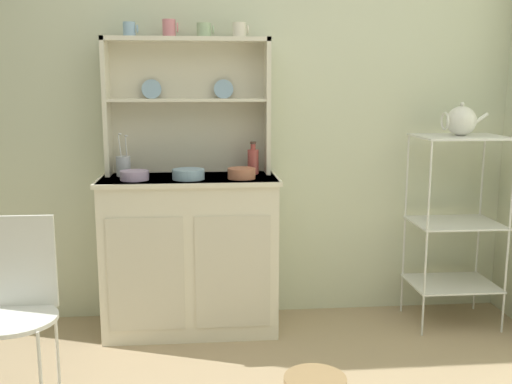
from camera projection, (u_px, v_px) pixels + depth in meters
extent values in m
cube|color=beige|center=(242.00, 108.00, 3.48)|extent=(3.84, 0.05, 2.50)
cube|color=silver|center=(190.00, 254.00, 3.35)|extent=(0.96, 0.42, 0.88)
cube|color=beige|center=(146.00, 275.00, 3.13)|extent=(0.40, 0.01, 0.62)
cube|color=beige|center=(233.00, 272.00, 3.17)|extent=(0.40, 0.01, 0.62)
cube|color=#EEE6CE|center=(189.00, 179.00, 3.27)|extent=(0.99, 0.45, 0.02)
cube|color=beige|center=(188.00, 106.00, 3.40)|extent=(0.92, 0.02, 0.76)
cube|color=silver|center=(107.00, 107.00, 3.28)|extent=(0.02, 0.18, 0.76)
cube|color=silver|center=(267.00, 107.00, 3.36)|extent=(0.02, 0.18, 0.76)
cube|color=silver|center=(188.00, 100.00, 3.31)|extent=(0.88, 0.16, 0.02)
cube|color=silver|center=(187.00, 39.00, 3.25)|extent=(0.92, 0.18, 0.02)
cylinder|color=#8EB2D1|center=(151.00, 89.00, 3.32)|extent=(0.11, 0.03, 0.11)
cylinder|color=#8EB2D1|center=(224.00, 89.00, 3.35)|extent=(0.11, 0.03, 0.11)
cylinder|color=silver|center=(427.00, 240.00, 3.23)|extent=(0.01, 0.01, 1.10)
cylinder|color=silver|center=(509.00, 238.00, 3.27)|extent=(0.01, 0.01, 1.10)
cylinder|color=silver|center=(405.00, 225.00, 3.58)|extent=(0.01, 0.01, 1.10)
cylinder|color=silver|center=(479.00, 223.00, 3.62)|extent=(0.01, 0.01, 1.10)
cube|color=silver|center=(460.00, 137.00, 3.32)|extent=(0.49, 0.38, 0.01)
cube|color=silver|center=(455.00, 223.00, 3.41)|extent=(0.49, 0.38, 0.01)
cube|color=silver|center=(451.00, 283.00, 3.48)|extent=(0.49, 0.38, 0.01)
cylinder|color=white|center=(58.00, 355.00, 2.58)|extent=(0.01, 0.01, 0.45)
cylinder|color=white|center=(12.00, 319.00, 2.40)|extent=(0.36, 0.36, 0.02)
cube|color=white|center=(19.00, 262.00, 2.49)|extent=(0.31, 0.02, 0.40)
cylinder|color=#8EB2D1|center=(129.00, 29.00, 3.22)|extent=(0.07, 0.07, 0.08)
torus|color=#8EB2D1|center=(137.00, 29.00, 3.22)|extent=(0.01, 0.05, 0.05)
cylinder|color=#D17A84|center=(169.00, 28.00, 3.23)|extent=(0.07, 0.07, 0.09)
torus|color=#D17A84|center=(178.00, 27.00, 3.24)|extent=(0.01, 0.05, 0.05)
cylinder|color=#9EB78E|center=(204.00, 30.00, 3.25)|extent=(0.08, 0.08, 0.08)
torus|color=#9EB78E|center=(213.00, 30.00, 3.26)|extent=(0.01, 0.04, 0.04)
cylinder|color=silver|center=(239.00, 30.00, 3.27)|extent=(0.08, 0.08, 0.08)
torus|color=silver|center=(248.00, 29.00, 3.27)|extent=(0.01, 0.05, 0.05)
cylinder|color=#B79ECC|center=(134.00, 175.00, 3.16)|extent=(0.15, 0.15, 0.05)
cylinder|color=#8EB2D1|center=(188.00, 174.00, 3.19)|extent=(0.17, 0.17, 0.05)
cylinder|color=#C67556|center=(242.00, 173.00, 3.21)|extent=(0.15, 0.15, 0.06)
cylinder|color=#B74C47|center=(253.00, 162.00, 3.37)|extent=(0.06, 0.06, 0.14)
cylinder|color=#B74C47|center=(253.00, 147.00, 3.35)|extent=(0.03, 0.03, 0.03)
cylinder|color=#4C382D|center=(253.00, 143.00, 3.35)|extent=(0.03, 0.03, 0.01)
cylinder|color=#B2B7C6|center=(123.00, 166.00, 3.30)|extent=(0.08, 0.08, 0.11)
cylinder|color=silver|center=(121.00, 152.00, 3.26)|extent=(0.03, 0.01, 0.19)
ellipsoid|color=silver|center=(120.00, 134.00, 3.25)|extent=(0.02, 0.01, 0.01)
cylinder|color=silver|center=(127.00, 153.00, 3.28)|extent=(0.01, 0.02, 0.17)
ellipsoid|color=silver|center=(126.00, 136.00, 3.26)|extent=(0.02, 0.01, 0.01)
sphere|color=white|center=(461.00, 121.00, 3.31)|extent=(0.17, 0.17, 0.17)
sphere|color=silver|center=(462.00, 104.00, 3.29)|extent=(0.02, 0.02, 0.02)
cylinder|color=white|center=(481.00, 119.00, 3.32)|extent=(0.09, 0.02, 0.07)
torus|color=white|center=(445.00, 121.00, 3.30)|extent=(0.01, 0.10, 0.10)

